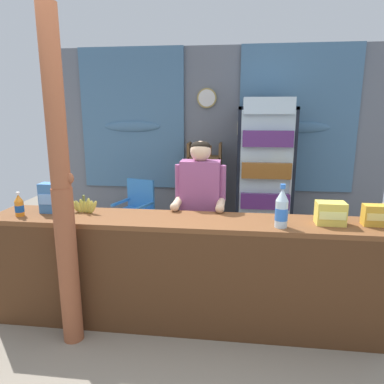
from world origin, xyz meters
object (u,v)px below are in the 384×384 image
at_px(drink_fridge, 264,166).
at_px(snack_box_biscuit, 52,198).
at_px(soda_bottle_water, 282,209).
at_px(bottle_shelf_rack, 204,188).
at_px(plastic_lawn_chair, 136,207).
at_px(timber_post, 62,195).
at_px(snack_box_choco_powder, 379,215).
at_px(snack_box_instant_noodle, 330,213).
at_px(banana_bunch, 84,206).
at_px(shopkeeper, 200,202).
at_px(soda_bottle_orange_soda, 19,206).
at_px(stall_counter, 180,266).

relative_size(drink_fridge, snack_box_biscuit, 7.62).
bearing_deg(soda_bottle_water, bottle_shelf_rack, 108.35).
height_order(plastic_lawn_chair, snack_box_biscuit, snack_box_biscuit).
relative_size(timber_post, snack_box_choco_powder, 10.83).
relative_size(snack_box_choco_powder, snack_box_instant_noodle, 1.05).
xyz_separation_m(soda_bottle_water, snack_box_instant_noodle, (0.38, 0.12, -0.05)).
xyz_separation_m(snack_box_instant_noodle, banana_bunch, (-2.01, 0.07, -0.03)).
bearing_deg(snack_box_choco_powder, banana_bunch, 178.63).
height_order(shopkeeper, soda_bottle_orange_soda, shopkeeper).
xyz_separation_m(plastic_lawn_chair, snack_box_biscuit, (-0.22, -1.78, 0.57)).
relative_size(stall_counter, snack_box_choco_powder, 13.92).
height_order(timber_post, bottle_shelf_rack, timber_post).
relative_size(stall_counter, shopkeeper, 2.09).
bearing_deg(snack_box_biscuit, stall_counter, -7.71).
bearing_deg(soda_bottle_orange_soda, bottle_shelf_rack, 60.40).
xyz_separation_m(shopkeeper, soda_bottle_water, (0.67, -0.59, 0.12)).
relative_size(timber_post, banana_bunch, 9.24).
height_order(soda_bottle_orange_soda, snack_box_biscuit, snack_box_biscuit).
xyz_separation_m(snack_box_biscuit, banana_bunch, (0.28, 0.02, -0.07)).
bearing_deg(snack_box_instant_noodle, drink_fridge, 99.76).
bearing_deg(snack_box_biscuit, soda_bottle_orange_soda, -148.16).
relative_size(plastic_lawn_chair, shopkeeper, 0.57).
height_order(plastic_lawn_chair, snack_box_choco_powder, snack_box_choco_powder).
distance_m(timber_post, snack_box_biscuit, 0.52).
distance_m(bottle_shelf_rack, snack_box_biscuit, 2.51).
height_order(timber_post, soda_bottle_orange_soda, timber_post).
bearing_deg(snack_box_biscuit, snack_box_instant_noodle, -1.15).
bearing_deg(plastic_lawn_chair, snack_box_instant_noodle, -41.42).
height_order(stall_counter, shopkeeper, shopkeeper).
bearing_deg(bottle_shelf_rack, snack_box_biscuit, -116.78).
relative_size(stall_counter, timber_post, 1.28).
relative_size(bottle_shelf_rack, soda_bottle_orange_soda, 6.62).
height_order(timber_post, drink_fridge, timber_post).
relative_size(plastic_lawn_chair, snack_box_choco_powder, 3.76).
distance_m(bottle_shelf_rack, shopkeeper, 1.81).
bearing_deg(timber_post, snack_box_choco_powder, 8.87).
distance_m(drink_fridge, shopkeeper, 1.74).
height_order(bottle_shelf_rack, soda_bottle_orange_soda, bottle_shelf_rack).
height_order(bottle_shelf_rack, plastic_lawn_chair, bottle_shelf_rack).
bearing_deg(banana_bunch, stall_counter, -11.63).
bearing_deg(banana_bunch, soda_bottle_orange_soda, -162.47).
bearing_deg(timber_post, snack_box_biscuit, 127.51).
bearing_deg(snack_box_choco_powder, stall_counter, -175.52).
distance_m(timber_post, soda_bottle_orange_soda, 0.61).
bearing_deg(timber_post, drink_fridge, 55.89).
bearing_deg(shopkeeper, snack_box_instant_noodle, -24.01).
xyz_separation_m(timber_post, soda_bottle_water, (1.60, 0.23, -0.12)).
xyz_separation_m(bottle_shelf_rack, snack_box_choco_powder, (1.53, -2.25, 0.31)).
xyz_separation_m(shopkeeper, soda_bottle_orange_soda, (-1.45, -0.56, 0.07)).
relative_size(soda_bottle_orange_soda, banana_bunch, 0.76).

